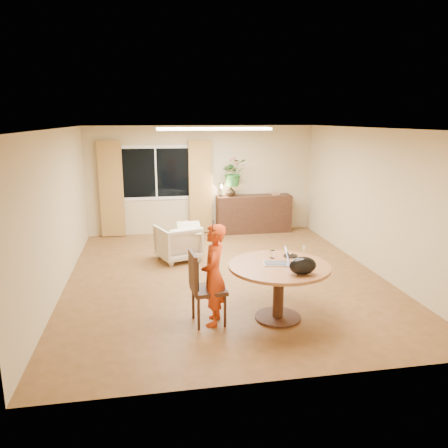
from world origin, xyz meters
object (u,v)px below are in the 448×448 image
dining_table (279,276)px  armchair (178,242)px  sideboard (254,214)px  dining_chair (209,288)px  child (214,275)px

dining_table → armchair: size_ratio=1.79×
sideboard → dining_table: bearing=-99.6°
dining_chair → child: (0.07, -0.02, 0.19)m
dining_chair → sideboard: dining_chair is taller
dining_chair → sideboard: bearing=63.9°
dining_chair → armchair: (-0.22, 2.87, -0.16)m
child → sideboard: (1.73, 4.78, -0.24)m
dining_table → child: 0.92m
dining_table → armchair: 3.16m
dining_chair → armchair: dining_chair is taller
armchair → sideboard: bearing=-157.0°
dining_chair → sideboard: 5.08m
armchair → child: bearing=75.4°
dining_table → armchair: dining_table is taller
dining_table → child: size_ratio=1.00×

